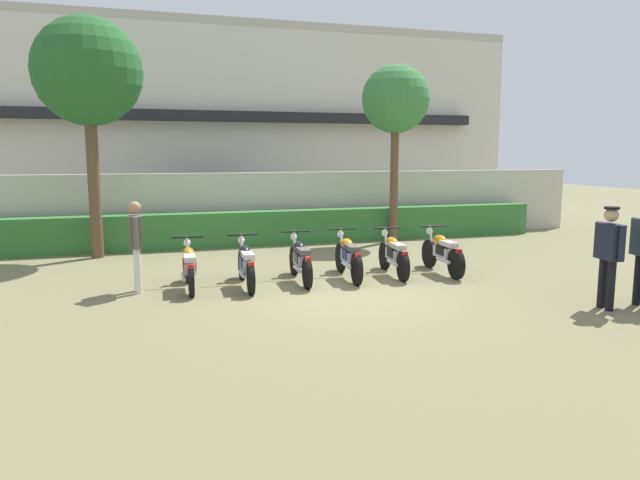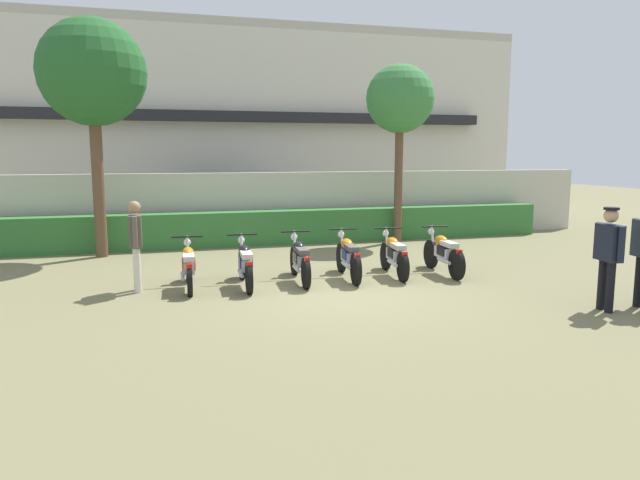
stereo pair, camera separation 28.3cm
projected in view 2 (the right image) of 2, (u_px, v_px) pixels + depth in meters
ground at (343, 294)px, 10.75m from camera, size 60.00×60.00×0.00m
building at (232, 126)px, 23.82m from camera, size 21.58×6.50×7.20m
compound_wall at (269, 207)px, 17.12m from camera, size 20.50×0.30×1.98m
hedge_row at (274, 227)px, 16.53m from camera, size 16.40×0.70×0.94m
parked_car at (223, 203)px, 18.96m from camera, size 4.72×2.60×1.89m
tree_near_inspector at (92, 74)px, 13.93m from camera, size 2.53×2.53×5.70m
tree_far_side at (400, 101)px, 16.42m from camera, size 1.90×1.90×4.98m
motorcycle_in_row_0 at (189, 266)px, 11.11m from camera, size 0.60×1.82×0.94m
motorcycle_in_row_1 at (245, 263)px, 11.29m from camera, size 0.60×1.93×0.95m
motorcycle_in_row_2 at (300, 259)px, 11.72m from camera, size 0.60×1.93×0.96m
motorcycle_in_row_3 at (348, 256)px, 11.99m from camera, size 0.60×1.94×0.97m
motorcycle_in_row_4 at (394, 254)px, 12.27m from camera, size 0.60×1.86×0.96m
motorcycle_in_row_5 at (443, 253)px, 12.45m from camera, size 0.60×1.93×0.97m
inspector_person at (136, 238)px, 10.80m from camera, size 0.23×0.68×1.68m
officer_0 at (609, 250)px, 9.45m from camera, size 0.28×0.67×1.69m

